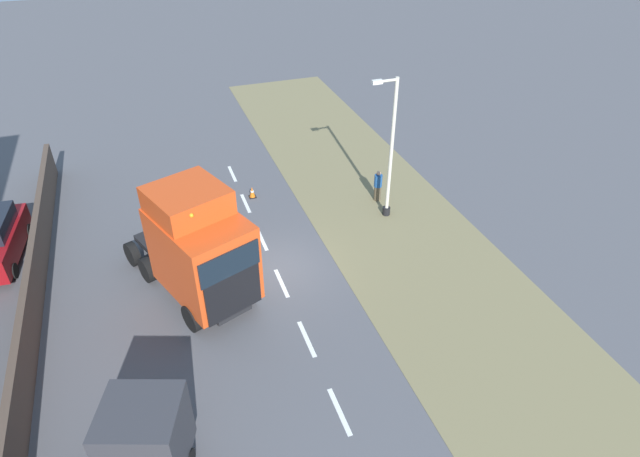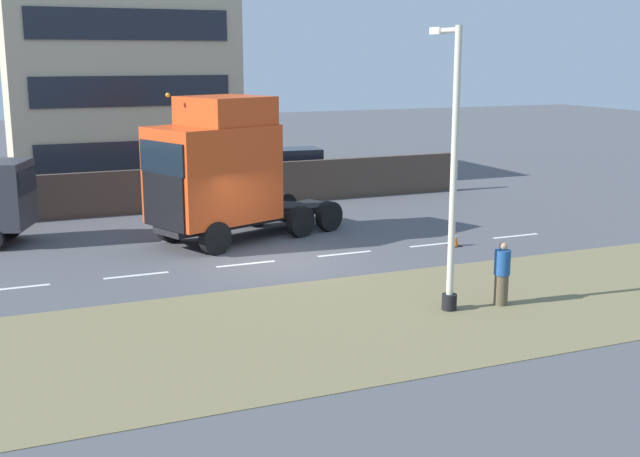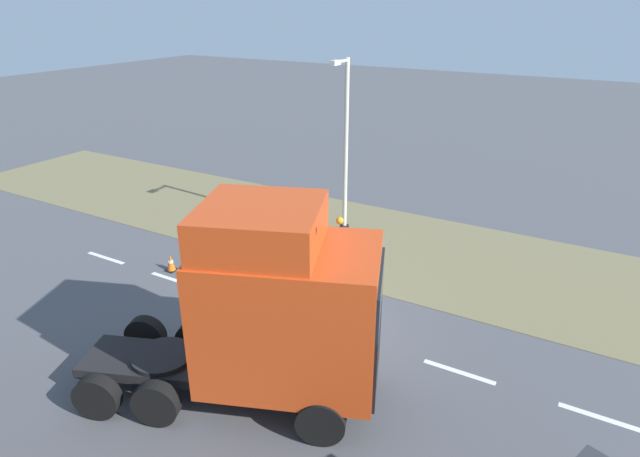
% 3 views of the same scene
% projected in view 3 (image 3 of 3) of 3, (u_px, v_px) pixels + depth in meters
% --- Properties ---
extents(ground_plane, '(120.00, 120.00, 0.00)m').
position_uv_depth(ground_plane, '(316.00, 326.00, 15.10)').
color(ground_plane, '#515156').
rests_on(ground_plane, ground).
extents(grass_verge, '(7.00, 44.00, 0.01)m').
position_uv_depth(grass_verge, '(397.00, 247.00, 19.88)').
color(grass_verge, olive).
rests_on(grass_verge, ground).
extents(lane_markings, '(0.16, 17.80, 0.00)m').
position_uv_depth(lane_markings, '(295.00, 319.00, 15.42)').
color(lane_markings, white).
rests_on(lane_markings, ground).
extents(lorry_cab, '(4.77, 7.06, 4.88)m').
position_uv_depth(lorry_cab, '(277.00, 309.00, 11.43)').
color(lorry_cab, black).
rests_on(lorry_cab, ground).
extents(lamp_post, '(1.30, 0.36, 6.67)m').
position_uv_depth(lamp_post, '(345.00, 160.00, 19.75)').
color(lamp_post, black).
rests_on(lamp_post, ground).
extents(pedestrian, '(0.39, 0.39, 1.61)m').
position_uv_depth(pedestrian, '(316.00, 208.00, 21.44)').
color(pedestrian, brown).
rests_on(pedestrian, ground).
extents(traffic_cone_lead, '(0.36, 0.36, 0.58)m').
position_uv_depth(traffic_cone_lead, '(171.00, 263.00, 18.09)').
color(traffic_cone_lead, black).
rests_on(traffic_cone_lead, ground).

